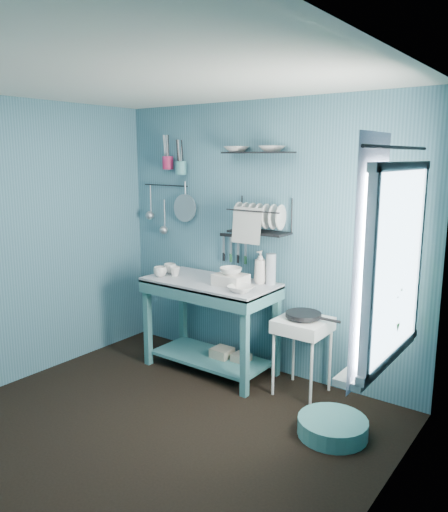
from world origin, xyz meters
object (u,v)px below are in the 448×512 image
Objects in this scene: storage_tin_small at (241,364)px; wash_tub at (231,280)px; work_counter at (210,326)px; water_bottle at (271,269)px; utensil_cup_magenta at (168,163)px; potted_plant at (378,312)px; mug_left at (160,272)px; storage_tin_large at (222,359)px; mug_right at (170,269)px; mug_mid at (175,271)px; dish_rack at (259,216)px; floor_basin at (333,427)px; colander at (185,208)px; frying_pan at (303,315)px; utensil_cup_teal at (181,168)px; hotplate_stand at (302,356)px; soap_bottle at (260,267)px.

wash_tub is at bearing -116.57° from storage_tin_small.
water_bottle reaches higher than work_counter.
potted_plant is at bearing -19.41° from utensil_cup_magenta.
potted_plant is at bearing -11.46° from mug_left.
mug_right is at bearing -175.24° from storage_tin_large.
work_counter is 0.62m from mug_mid.
floor_basin is at bearing -27.12° from dish_rack.
mug_mid is 0.50× the size of storage_tin_small.
colander is at bearing 158.12° from wash_tub.
wash_tub is at bearing 158.70° from potted_plant.
utensil_cup_teal is (-1.50, 0.19, 1.19)m from frying_pan.
water_bottle is at bearing -2.86° from utensil_cup_teal.
hotplate_stand is at bearing -4.14° from work_counter.
colander is at bearing 160.93° from floor_basin.
utensil_cup_magenta reaches higher than storage_tin_large.
wash_tub is at bearing -21.88° from colander.
dish_rack reaches higher than mug_mid.
floor_basin is at bearing -24.48° from work_counter.
dish_rack is 1.23m from utensil_cup_magenta.
potted_plant is at bearing -21.50° from colander.
hotplate_stand is (0.50, -0.11, -0.69)m from soap_bottle.
hotplate_stand is 3.32× the size of storage_tin_small.
mug_mid is 0.99m from dish_rack.
mug_left is 0.14m from mug_mid.
frying_pan is 1.36× the size of storage_tin_large.
storage_tin_small is 1.22m from floor_basin.
soap_bottle is 0.45× the size of hotplate_stand.
mug_mid is at bearing -173.58° from frying_pan.
wash_tub is 0.63m from dish_rack.
utensil_cup_magenta is (-1.68, 0.19, 1.24)m from frying_pan.
wash_tub is 0.30m from soap_bottle.
mug_left and mug_right have the same top height.
frying_pan is (1.42, 0.09, -0.22)m from mug_right.
water_bottle is at bearing 0.99° from dish_rack.
colander is at bearing 178.30° from dish_rack.
dish_rack is at bearing 23.93° from mug_left.
potted_plant reaches higher than storage_tin_small.
mug_left is at bearing -80.32° from colander.
storage_tin_small is at bearing -117.95° from dish_rack.
mug_left is at bearing -160.10° from storage_tin_large.
soap_bottle is 0.54× the size of dish_rack.
soap_bottle is at bearing -3.66° from utensil_cup_magenta.
utensil_cup_teal is (-0.08, 0.27, 0.97)m from mug_right.
storage_tin_small is at bearing -14.67° from colander.
utensil_cup_teal is (-0.97, 0.05, 0.41)m from dish_rack.
mug_right is at bearing 164.84° from potted_plant.
storage_tin_large is at bearing 17.06° from work_counter.
dish_rack is 2.50× the size of storage_tin_large.
work_counter is 2.00m from potted_plant.
mug_right is (-0.50, 0.00, 0.49)m from work_counter.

